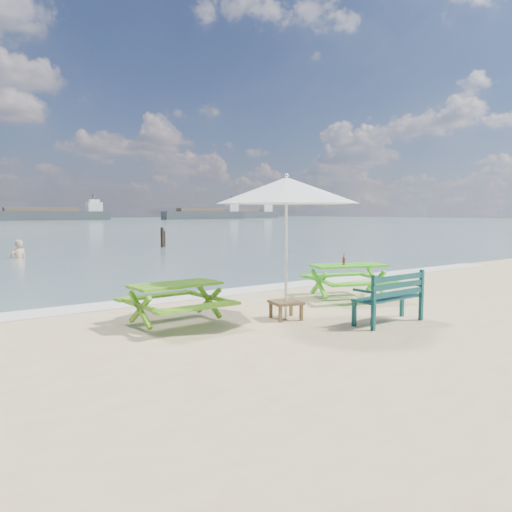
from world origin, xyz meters
TOP-DOWN VIEW (x-y plane):
  - foam_strip at (0.00, 4.60)m, footprint 22.00×0.90m
  - picnic_table_left at (-2.35, 2.18)m, footprint 1.58×1.74m
  - picnic_table_right at (1.90, 2.30)m, footprint 2.08×2.19m
  - park_bench at (0.68, 0.19)m, footprint 1.41×0.52m
  - side_table at (-0.55, 1.46)m, footprint 0.61×0.61m
  - patio_umbrella at (-0.55, 1.46)m, footprint 3.06×3.06m
  - beer_bottle at (1.79, 2.32)m, footprint 0.06×0.06m
  - swimmer at (-1.95, 17.51)m, footprint 0.77×0.59m
  - mooring_pilings at (5.72, 19.64)m, footprint 0.57×0.77m
  - cargo_ships at (37.36, 121.14)m, footprint 129.86×23.37m

SIDE VIEW (x-z plane):
  - swimmer at x=-1.95m, z-range -1.12..0.75m
  - foam_strip at x=0.00m, z-range 0.00..0.01m
  - side_table at x=-0.55m, z-range 0.01..0.34m
  - park_bench at x=0.68m, z-range -0.16..0.70m
  - picnic_table_left at x=-2.35m, z-range -0.01..0.70m
  - picnic_table_right at x=1.90m, z-range -0.01..0.75m
  - mooring_pilings at x=5.72m, z-range -0.24..1.05m
  - beer_bottle at x=1.79m, z-range 0.72..0.97m
  - cargo_ships at x=37.36m, z-range -1.02..3.38m
  - patio_umbrella at x=-0.55m, z-range 1.03..3.54m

